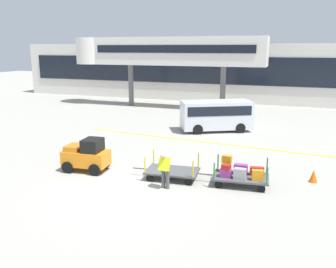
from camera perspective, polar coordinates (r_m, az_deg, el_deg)
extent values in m
plane|color=#9E9B91|center=(15.26, -6.42, -8.52)|extent=(120.00, 120.00, 0.00)
cube|color=yellow|center=(22.11, 8.11, -1.55)|extent=(18.53, 2.02, 0.01)
cube|color=silver|center=(39.23, 10.82, 9.42)|extent=(51.25, 2.40, 6.09)
cube|color=black|center=(37.98, 10.52, 9.77)|extent=(48.69, 0.12, 2.80)
cube|color=silver|center=(34.51, 1.10, 12.97)|extent=(16.84, 2.20, 2.60)
cylinder|color=silver|center=(38.41, -12.05, 12.74)|extent=(3.00, 3.00, 2.60)
cube|color=black|center=(33.43, 0.45, 13.30)|extent=(15.16, 0.08, 0.70)
cylinder|color=#59595B|center=(36.47, -5.88, 7.69)|extent=(0.50, 0.50, 4.06)
cylinder|color=#59595B|center=(33.48, 8.65, 7.09)|extent=(0.50, 0.50, 4.06)
cube|color=orange|center=(17.47, -12.83, -3.71)|extent=(2.19, 1.29, 0.70)
cube|color=black|center=(17.13, -11.85, -1.74)|extent=(0.89, 1.06, 0.60)
cube|color=orange|center=(17.61, -14.57, -2.08)|extent=(0.78, 1.00, 0.24)
cylinder|color=black|center=(18.33, -13.92, -4.10)|extent=(0.57, 0.23, 0.56)
cylinder|color=black|center=(17.47, -15.55, -5.08)|extent=(0.57, 0.23, 0.56)
cylinder|color=black|center=(17.73, -10.03, -4.51)|extent=(0.57, 0.23, 0.56)
cylinder|color=black|center=(16.84, -11.51, -5.55)|extent=(0.57, 0.23, 0.56)
cube|color=#4C4C4F|center=(16.10, 0.68, -5.86)|extent=(2.42, 1.61, 0.08)
cylinder|color=gold|center=(16.84, -2.28, -3.60)|extent=(0.06, 0.06, 0.70)
cylinder|color=gold|center=(15.67, -3.67, -4.94)|extent=(0.06, 0.06, 0.70)
cylinder|color=gold|center=(16.37, 4.84, -4.15)|extent=(0.06, 0.06, 0.70)
cylinder|color=gold|center=(15.16, 3.98, -5.58)|extent=(0.06, 0.06, 0.70)
cylinder|color=black|center=(16.93, -1.67, -5.60)|extent=(0.33, 0.13, 0.32)
cylinder|color=black|center=(15.86, -2.90, -6.96)|extent=(0.33, 0.13, 0.32)
cylinder|color=black|center=(16.54, 4.10, -6.10)|extent=(0.33, 0.13, 0.32)
cylinder|color=black|center=(15.45, 3.26, -7.54)|extent=(0.33, 0.13, 0.32)
cylinder|color=#333333|center=(16.52, -4.40, -5.47)|extent=(0.70, 0.11, 0.05)
cube|color=#4C4C4F|center=(15.68, 11.44, -6.68)|extent=(2.42, 1.61, 0.08)
cylinder|color=#237033|center=(16.25, 7.92, -4.37)|extent=(0.06, 0.06, 0.70)
cylinder|color=#237033|center=(15.03, 7.30, -5.84)|extent=(0.06, 0.06, 0.70)
cylinder|color=#237033|center=(16.15, 15.41, -4.84)|extent=(0.06, 0.06, 0.70)
cylinder|color=#237033|center=(14.93, 15.42, -6.37)|extent=(0.06, 0.06, 0.70)
cylinder|color=black|center=(16.37, 8.51, -6.43)|extent=(0.33, 0.13, 0.32)
cylinder|color=black|center=(15.26, 7.99, -7.92)|extent=(0.33, 0.13, 0.32)
cylinder|color=black|center=(16.30, 14.59, -6.83)|extent=(0.33, 0.13, 0.32)
cylinder|color=black|center=(15.18, 14.53, -8.36)|extent=(0.33, 0.13, 0.32)
cylinder|color=#333333|center=(15.83, 5.98, -6.36)|extent=(0.70, 0.11, 0.05)
cube|color=orange|center=(15.96, 9.24, -5.25)|extent=(0.43, 0.31, 0.43)
cube|color=#8C338C|center=(15.40, 9.12, -6.16)|extent=(0.50, 0.31, 0.33)
cube|color=#8C338C|center=(15.88, 11.42, -5.47)|extent=(0.59, 0.35, 0.42)
cube|color=#99999E|center=(15.25, 11.30, -6.19)|extent=(0.50, 0.33, 0.46)
cube|color=red|center=(15.88, 13.89, -5.73)|extent=(0.62, 0.34, 0.36)
cube|color=orange|center=(15.29, 13.98, -6.33)|extent=(0.49, 0.33, 0.44)
cube|color=orange|center=(15.84, 9.29, -3.94)|extent=(0.43, 0.30, 0.33)
cube|color=red|center=(15.31, 9.15, -5.19)|extent=(0.38, 0.34, 0.22)
cylinder|color=#4C4C4C|center=(15.08, -0.74, -7.03)|extent=(0.16, 0.16, 0.82)
cylinder|color=#4C4C4C|center=(14.99, -0.07, -7.16)|extent=(0.16, 0.16, 0.82)
cube|color=#D1E51E|center=(14.73, -0.60, -4.75)|extent=(0.46, 0.47, 0.61)
sphere|color=tan|center=(14.52, -0.83, -3.51)|extent=(0.22, 0.22, 0.22)
cube|color=silver|center=(25.33, 7.60, 3.05)|extent=(5.13, 3.94, 1.90)
cube|color=black|center=(25.26, 7.63, 3.95)|extent=(4.81, 3.80, 0.64)
cylinder|color=black|center=(24.30, 4.71, 0.74)|extent=(0.71, 0.53, 0.68)
cylinder|color=black|center=(25.12, 11.35, 0.94)|extent=(0.71, 0.53, 0.68)
cone|color=#EA590F|center=(16.96, 22.02, -6.18)|extent=(0.36, 0.36, 0.55)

